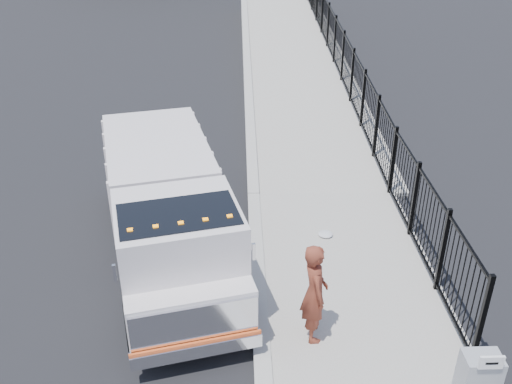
{
  "coord_description": "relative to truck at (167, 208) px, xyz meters",
  "views": [
    {
      "loc": [
        -0.33,
        -8.96,
        7.35
      ],
      "look_at": [
        0.0,
        2.0,
        1.29
      ],
      "focal_mm": 40.0,
      "sensor_mm": 36.0,
      "label": 1
    }
  ],
  "objects": [
    {
      "name": "ground",
      "position": [
        1.86,
        -1.28,
        -1.34
      ],
      "size": [
        120.0,
        120.0,
        0.0
      ],
      "primitive_type": "plane",
      "color": "black",
      "rests_on": "ground"
    },
    {
      "name": "sidewalk",
      "position": [
        3.79,
        -3.28,
        -1.28
      ],
      "size": [
        3.55,
        12.0,
        0.12
      ],
      "primitive_type": "cube",
      "color": "#9E998E",
      "rests_on": "ground"
    },
    {
      "name": "curb",
      "position": [
        1.86,
        -3.28,
        -1.26
      ],
      "size": [
        0.3,
        12.0,
        0.16
      ],
      "primitive_type": "cube",
      "color": "#ADAAA3",
      "rests_on": "ground"
    },
    {
      "name": "ramp",
      "position": [
        3.99,
        14.72,
        -1.34
      ],
      "size": [
        3.95,
        24.06,
        3.19
      ],
      "primitive_type": "cube",
      "rotation": [
        0.06,
        0.0,
        0.0
      ],
      "color": "#9E998E",
      "rests_on": "ground"
    },
    {
      "name": "iron_fence",
      "position": [
        5.41,
        10.72,
        -0.44
      ],
      "size": [
        0.1,
        28.0,
        1.8
      ],
      "primitive_type": "cube",
      "color": "black",
      "rests_on": "ground"
    },
    {
      "name": "truck",
      "position": [
        0.0,
        0.0,
        0.0
      ],
      "size": [
        3.76,
        7.28,
        2.38
      ],
      "rotation": [
        0.0,
        0.0,
        0.23
      ],
      "color": "black",
      "rests_on": "ground"
    },
    {
      "name": "worker",
      "position": [
        2.78,
        -2.52,
        -0.26
      ],
      "size": [
        0.52,
        0.74,
        1.92
      ],
      "primitive_type": "imported",
      "rotation": [
        0.0,
        0.0,
        1.66
      ],
      "color": "brown",
      "rests_on": "sidewalk"
    },
    {
      "name": "arrow_sign",
      "position": [
        4.96,
        -4.6,
        0.14
      ],
      "size": [
        0.35,
        0.04,
        0.22
      ],
      "primitive_type": "cube",
      "color": "white",
      "rests_on": "utility_cabinet"
    },
    {
      "name": "debris",
      "position": [
        3.47,
        0.71,
        -1.18
      ],
      "size": [
        0.34,
        0.34,
        0.08
      ],
      "primitive_type": "ellipsoid",
      "color": "silver",
      "rests_on": "sidewalk"
    }
  ]
}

